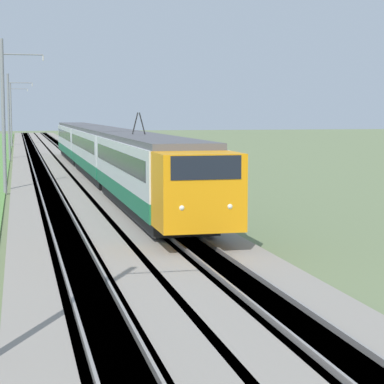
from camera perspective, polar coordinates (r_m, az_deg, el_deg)
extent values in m
cube|color=gray|center=(56.34, -11.34, 1.10)|extent=(240.00, 4.40, 0.30)
cube|color=gray|center=(56.63, -7.14, 1.20)|extent=(240.00, 4.40, 0.30)
cube|color=#4C4238|center=(56.34, -11.34, 1.10)|extent=(240.00, 1.57, 0.30)
cube|color=gray|center=(56.31, -11.89, 1.32)|extent=(240.00, 0.07, 0.15)
cube|color=gray|center=(56.35, -10.80, 1.34)|extent=(240.00, 0.07, 0.15)
cube|color=#4C4238|center=(56.63, -7.14, 1.20)|extent=(240.00, 1.57, 0.30)
cube|color=gray|center=(56.55, -7.68, 1.41)|extent=(240.00, 0.07, 0.15)
cube|color=gray|center=(56.66, -6.61, 1.44)|extent=(240.00, 0.07, 0.15)
cube|color=orange|center=(25.19, 0.44, 0.09)|extent=(2.29, 2.81, 2.58)
cube|color=black|center=(24.78, 0.63, 2.00)|extent=(1.65, 2.34, 0.77)
sphere|color=#F2EAC6|center=(24.00, -0.81, -1.21)|extent=(0.20, 0.20, 0.20)
sphere|color=#F2EAC6|center=(24.39, 2.88, -1.10)|extent=(0.20, 0.20, 0.20)
cube|color=#196B47|center=(34.90, -3.37, 0.22)|extent=(17.46, 2.92, 0.72)
cube|color=silver|center=(34.80, -3.38, 2.33)|extent=(17.46, 2.92, 1.86)
cube|color=black|center=(34.79, -3.39, 2.58)|extent=(16.06, 2.94, 0.78)
cube|color=#515156|center=(34.74, -3.40, 4.07)|extent=(17.46, 2.69, 0.25)
cube|color=black|center=(34.97, -3.36, -0.82)|extent=(16.58, 2.49, 0.55)
cylinder|color=black|center=(28.10, -2.03, -2.19)|extent=(0.86, 0.12, 0.86)
cylinder|color=black|center=(28.33, 0.09, -2.12)|extent=(0.86, 0.12, 0.86)
cube|color=#196B47|center=(53.86, -6.86, 2.24)|extent=(19.74, 2.92, 0.72)
cube|color=silver|center=(53.79, -6.87, 3.62)|extent=(19.74, 2.92, 1.86)
cube|color=black|center=(53.79, -6.87, 3.78)|extent=(18.16, 2.94, 0.78)
cube|color=#515156|center=(53.76, -6.89, 4.74)|extent=(19.74, 2.69, 0.25)
cube|color=black|center=(53.91, -6.85, 1.57)|extent=(18.76, 2.49, 0.55)
cube|color=#196B47|center=(74.08, -8.60, 3.25)|extent=(19.74, 2.92, 0.72)
cube|color=silver|center=(74.03, -8.61, 4.25)|extent=(19.74, 2.92, 1.86)
cube|color=black|center=(74.03, -8.61, 4.37)|extent=(18.16, 2.94, 0.78)
cube|color=#515156|center=(74.01, -8.63, 5.07)|extent=(19.74, 2.69, 0.25)
cube|color=black|center=(74.12, -8.59, 2.76)|extent=(18.76, 2.49, 0.55)
cylinder|color=black|center=(37.28, -4.35, 5.24)|extent=(0.06, 0.33, 1.08)
cylinder|color=black|center=(37.34, -3.82, 5.24)|extent=(0.06, 0.33, 1.08)
cube|color=black|center=(28.35, -0.96, -3.91)|extent=(0.10, 0.10, 0.00)
cylinder|color=slate|center=(46.11, -14.18, 5.53)|extent=(0.22, 0.22, 9.25)
cylinder|color=slate|center=(46.23, -12.79, 10.19)|extent=(0.08, 2.40, 0.08)
cylinder|color=#B2ADA8|center=(46.24, -11.27, 9.97)|extent=(0.10, 0.10, 0.30)
cylinder|color=slate|center=(78.36, -13.79, 5.53)|extent=(0.22, 0.22, 8.82)
cylinder|color=slate|center=(78.41, -12.97, 8.12)|extent=(0.08, 2.40, 0.08)
cylinder|color=#B2ADA8|center=(78.42, -12.08, 7.99)|extent=(0.10, 0.10, 0.30)
cylinder|color=slate|center=(110.60, -13.63, 5.74)|extent=(0.22, 0.22, 9.21)
cylinder|color=slate|center=(110.65, -13.05, 7.67)|extent=(0.08, 2.40, 0.08)
cylinder|color=#B2ADA8|center=(110.66, -12.42, 7.58)|extent=(0.10, 0.10, 0.30)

